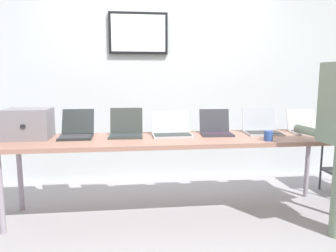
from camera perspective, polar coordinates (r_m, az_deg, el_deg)
name	(u,v)px	position (r m, az deg, el deg)	size (l,w,h in m)	color
ground	(174,214)	(3.30, 1.15, -15.33)	(8.00, 8.00, 0.04)	#979499
back_wall	(162,73)	(4.14, -1.07, 9.33)	(8.00, 0.11, 2.73)	silver
workbench	(175,142)	(3.08, 1.20, -2.93)	(3.23, 0.70, 0.75)	#9C6C5C
equipment_box	(29,124)	(3.27, -23.42, 0.38)	(0.41, 0.34, 0.28)	slate
laptop_station_0	(77,131)	(3.21, -15.83, -0.86)	(0.31, 0.40, 0.25)	#222626
laptop_station_1	(126,130)	(3.17, -7.43, -0.67)	(0.33, 0.33, 0.27)	#363B38
laptop_station_2	(172,130)	(3.16, 0.65, -0.74)	(0.38, 0.29, 0.23)	#B0B1B6
laptop_station_3	(216,129)	(3.28, 8.46, -0.46)	(0.32, 0.31, 0.24)	#36363E
laptop_station_4	(262,128)	(3.44, 16.21, -0.26)	(0.36, 0.31, 0.25)	#A8AEBA
laptop_station_5	(305,127)	(3.63, 23.05, -0.23)	(0.33, 0.32, 0.23)	#B1B3B3
coffee_mug	(268,136)	(3.05, 17.32, -1.65)	(0.08, 0.08, 0.09)	#2E4B98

